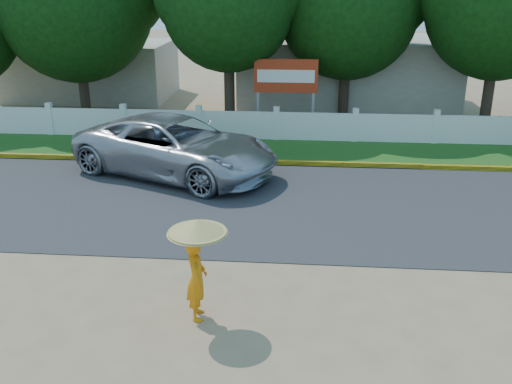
% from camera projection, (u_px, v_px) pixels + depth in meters
% --- Properties ---
extents(ground, '(120.00, 120.00, 0.00)m').
position_uv_depth(ground, '(248.00, 285.00, 11.70)').
color(ground, '#9E8460').
rests_on(ground, ground).
extents(road, '(60.00, 7.00, 0.02)m').
position_uv_depth(road, '(264.00, 204.00, 15.90)').
color(road, '#38383A').
rests_on(road, ground).
extents(grass_verge, '(60.00, 3.50, 0.03)m').
position_uv_depth(grass_verge, '(274.00, 150.00, 20.79)').
color(grass_verge, '#2D601E').
rests_on(grass_verge, ground).
extents(curb, '(40.00, 0.18, 0.16)m').
position_uv_depth(curb, '(271.00, 163.00, 19.18)').
color(curb, yellow).
rests_on(curb, ground).
extents(fence, '(40.00, 0.10, 1.10)m').
position_uv_depth(fence, '(276.00, 126.00, 21.95)').
color(fence, silver).
rests_on(fence, ground).
extents(building_near, '(10.00, 6.00, 3.20)m').
position_uv_depth(building_near, '(345.00, 72.00, 27.68)').
color(building_near, '#B7AD99').
rests_on(building_near, ground).
extents(building_far, '(8.00, 5.00, 2.80)m').
position_uv_depth(building_far, '(93.00, 70.00, 29.71)').
color(building_far, '#B7AD99').
rests_on(building_far, ground).
extents(vehicle, '(7.28, 5.45, 1.84)m').
position_uv_depth(vehicle, '(176.00, 147.00, 17.98)').
color(vehicle, '#AAACB2').
rests_on(vehicle, ground).
extents(monk_with_parasol, '(1.09, 1.09, 1.98)m').
position_uv_depth(monk_with_parasol, '(197.00, 255.00, 10.18)').
color(monk_with_parasol, orange).
rests_on(monk_with_parasol, ground).
extents(billboard, '(2.50, 0.13, 2.95)m').
position_uv_depth(billboard, '(286.00, 80.00, 22.38)').
color(billboard, gray).
rests_on(billboard, ground).
extents(tree_row, '(34.90, 7.28, 8.51)m').
position_uv_depth(tree_row, '(290.00, 5.00, 23.24)').
color(tree_row, '#473828').
rests_on(tree_row, ground).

